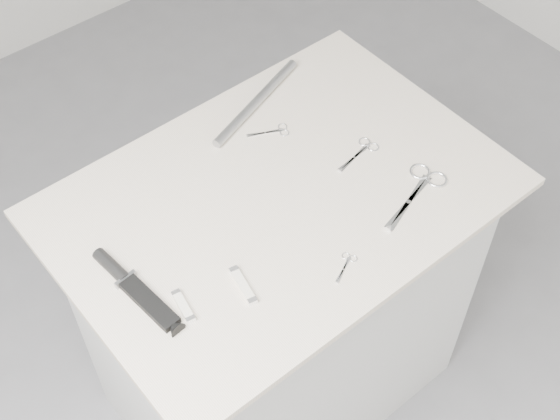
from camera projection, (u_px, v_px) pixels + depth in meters
ground at (279, 384)px, 2.46m from camera, size 4.00×4.00×0.01m
plinth at (279, 307)px, 2.11m from camera, size 0.90×0.60×0.90m
display_board at (279, 198)px, 1.75m from camera, size 1.00×0.70×0.02m
large_shears at (421, 185)px, 1.76m from camera, size 0.21×0.11×0.01m
embroidery_scissors_a at (363, 150)px, 1.83m from camera, size 0.13×0.05×0.00m
embroidery_scissors_b at (275, 131)px, 1.87m from camera, size 0.10×0.07×0.00m
tiny_scissors at (346, 264)px, 1.62m from camera, size 0.08×0.05×0.00m
sheathed_knife at (132, 285)px, 1.58m from camera, size 0.06×0.25×0.03m
pocket_knife_a at (183, 306)px, 1.55m from camera, size 0.03×0.08×0.01m
pocket_knife_b at (243, 285)px, 1.59m from camera, size 0.04×0.10×0.01m
metal_rail at (256, 102)px, 1.92m from camera, size 0.33×0.13×0.02m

